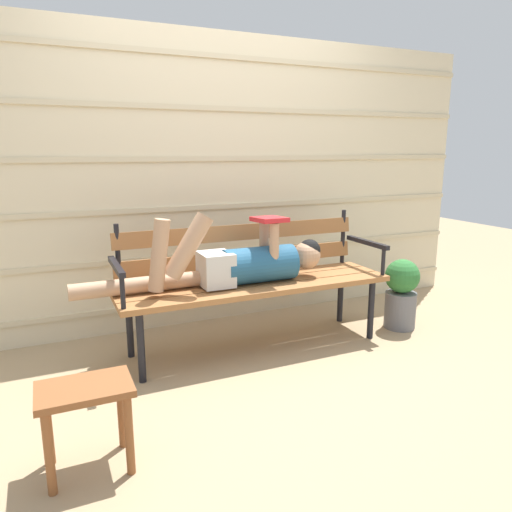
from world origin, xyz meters
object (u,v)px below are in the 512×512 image
Objects in this scene: footstool at (86,405)px; potted_plant at (401,292)px; park_bench at (252,274)px; reclining_person at (239,262)px.

potted_plant is at bearing 18.33° from footstool.
park_bench is 0.18m from reclining_person.
park_bench reaches higher than potted_plant.
reclining_person is 1.32m from potted_plant.
reclining_person reaches higher than park_bench.
reclining_person is (-0.12, -0.07, 0.11)m from park_bench.
reclining_person is 1.40m from footstool.
potted_plant is (1.15, -0.18, -0.22)m from park_bench.
reclining_person reaches higher than potted_plant.
park_bench is at bearing 170.92° from potted_plant.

